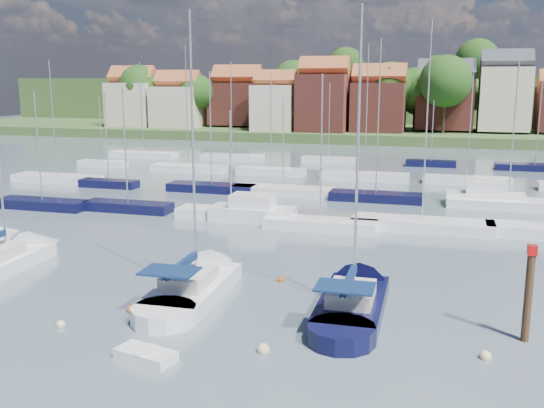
% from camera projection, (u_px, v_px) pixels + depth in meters
% --- Properties ---
extents(ground, '(260.00, 260.00, 0.00)m').
position_uv_depth(ground, '(353.00, 185.00, 67.42)').
color(ground, '#44535C').
rests_on(ground, ground).
extents(sailboat_left, '(3.50, 11.33, 15.23)m').
position_uv_depth(sailboat_left, '(16.00, 257.00, 38.48)').
color(sailboat_left, white).
rests_on(sailboat_left, ground).
extents(sailboat_centre, '(3.55, 12.01, 16.17)m').
position_uv_depth(sailboat_centre, '(203.00, 282.00, 33.85)').
color(sailboat_centre, white).
rests_on(sailboat_centre, ground).
extents(sailboat_navy, '(3.31, 11.71, 16.13)m').
position_uv_depth(sailboat_navy, '(356.00, 297.00, 31.48)').
color(sailboat_navy, black).
rests_on(sailboat_navy, ground).
extents(tender, '(2.76, 1.75, 0.55)m').
position_uv_depth(tender, '(146.00, 355.00, 25.10)').
color(tender, white).
rests_on(tender, ground).
extents(timber_piling, '(0.40, 0.40, 6.68)m').
position_uv_depth(timber_piling, '(527.00, 313.00, 26.71)').
color(timber_piling, '#4C331E').
rests_on(timber_piling, ground).
extents(buoy_b, '(0.45, 0.45, 0.45)m').
position_uv_depth(buoy_b, '(61.00, 327.00, 28.53)').
color(buoy_b, beige).
rests_on(buoy_b, ground).
extents(buoy_c, '(0.48, 0.48, 0.48)m').
position_uv_depth(buoy_c, '(132.00, 312.00, 30.33)').
color(buoy_c, '#D85914').
rests_on(buoy_c, ground).
extents(buoy_d, '(0.55, 0.55, 0.55)m').
position_uv_depth(buoy_d, '(263.00, 352.00, 25.87)').
color(buoy_d, beige).
rests_on(buoy_d, ground).
extents(buoy_e, '(0.43, 0.43, 0.43)m').
position_uv_depth(buoy_e, '(281.00, 281.00, 34.98)').
color(buoy_e, '#D85914').
rests_on(buoy_e, ground).
extents(buoy_f, '(0.50, 0.50, 0.50)m').
position_uv_depth(buoy_f, '(485.00, 358.00, 25.25)').
color(buoy_f, beige).
rests_on(buoy_f, ground).
extents(marina_field, '(79.62, 41.41, 15.93)m').
position_uv_depth(marina_field, '(365.00, 189.00, 62.25)').
color(marina_field, white).
rests_on(marina_field, ground).
extents(far_shore_town, '(212.46, 90.00, 22.27)m').
position_uv_depth(far_shore_town, '(417.00, 108.00, 153.17)').
color(far_shore_town, '#43572B').
rests_on(far_shore_town, ground).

